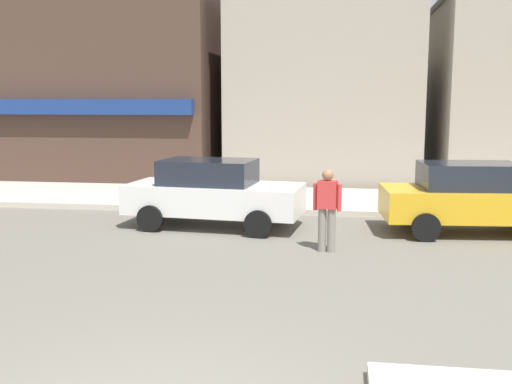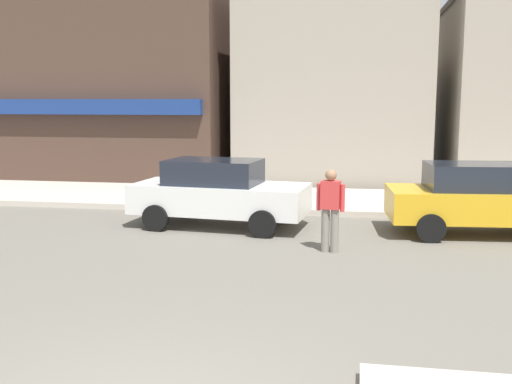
{
  "view_description": "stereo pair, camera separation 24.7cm",
  "coord_description": "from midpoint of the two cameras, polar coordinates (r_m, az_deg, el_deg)",
  "views": [
    {
      "loc": [
        1.68,
        -4.55,
        2.9
      ],
      "look_at": [
        0.35,
        4.5,
        1.5
      ],
      "focal_mm": 42.0,
      "sensor_mm": 36.0,
      "label": 1
    },
    {
      "loc": [
        1.92,
        -4.51,
        2.9
      ],
      "look_at": [
        0.35,
        4.5,
        1.5
      ],
      "focal_mm": 42.0,
      "sensor_mm": 36.0,
      "label": 2
    }
  ],
  "objects": [
    {
      "name": "parked_car_nearest",
      "position": [
        13.83,
        -4.6,
        -0.02
      ],
      "size": [
        4.15,
        2.18,
        1.56
      ],
      "color": "white",
      "rests_on": "ground"
    },
    {
      "name": "parked_car_second",
      "position": [
        13.9,
        19.57,
        -0.46
      ],
      "size": [
        4.13,
        2.13,
        1.56
      ],
      "color": "gold",
      "rests_on": "ground"
    },
    {
      "name": "kerb_far",
      "position": [
        17.3,
        2.28,
        -0.71
      ],
      "size": [
        80.0,
        4.0,
        0.15
      ],
      "primitive_type": "cube",
      "color": "beige",
      "rests_on": "ground"
    },
    {
      "name": "building_corner_shop",
      "position": [
        24.81,
        -14.47,
        10.48
      ],
      "size": [
        9.95,
        8.33,
        7.58
      ],
      "color": "#473328",
      "rests_on": "ground"
    },
    {
      "name": "pedestrian_crossing_near",
      "position": [
        11.55,
        6.18,
        -1.49
      ],
      "size": [
        0.56,
        0.27,
        1.61
      ],
      "color": "gray",
      "rests_on": "ground"
    },
    {
      "name": "building_storefront_left_near",
      "position": [
        22.88,
        6.3,
        9.5
      ],
      "size": [
        6.6,
        7.31,
        6.48
      ],
      "color": "#9E9384",
      "rests_on": "ground"
    }
  ]
}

